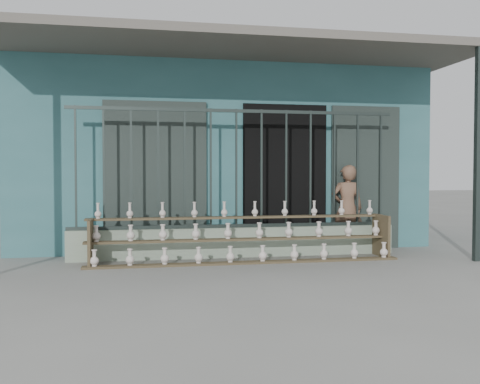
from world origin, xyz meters
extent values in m
plane|color=slate|center=(0.00, 0.00, 0.00)|extent=(60.00, 60.00, 0.00)
cube|color=#316469|center=(0.00, 4.30, 1.60)|extent=(7.00, 5.00, 3.20)
cube|color=black|center=(0.90, 1.82, 1.20)|extent=(1.40, 0.12, 2.40)
cube|color=#1F2925|center=(-1.20, 1.78, 1.20)|extent=(1.60, 0.08, 2.40)
cube|color=#1F2925|center=(2.30, 1.78, 1.20)|extent=(1.20, 0.08, 2.40)
cube|color=#59544C|center=(0.00, 1.20, 3.15)|extent=(7.40, 2.00, 0.12)
cube|color=#283330|center=(3.35, 0.25, 1.55)|extent=(0.08, 0.08, 3.10)
cube|color=gray|center=(0.00, 1.30, 0.23)|extent=(5.00, 0.20, 0.45)
cube|color=#283330|center=(-2.35, 1.30, 1.35)|extent=(0.03, 0.03, 1.80)
cube|color=#283330|center=(-1.96, 1.30, 1.35)|extent=(0.03, 0.03, 1.80)
cube|color=#283330|center=(-1.57, 1.30, 1.35)|extent=(0.03, 0.03, 1.80)
cube|color=#283330|center=(-1.18, 1.30, 1.35)|extent=(0.03, 0.03, 1.80)
cube|color=#283330|center=(-0.78, 1.30, 1.35)|extent=(0.03, 0.03, 1.80)
cube|color=#283330|center=(-0.39, 1.30, 1.35)|extent=(0.03, 0.03, 1.80)
cube|color=#283330|center=(0.00, 1.30, 1.35)|extent=(0.03, 0.03, 1.80)
cube|color=#283330|center=(0.39, 1.30, 1.35)|extent=(0.03, 0.03, 1.80)
cube|color=#283330|center=(0.78, 1.30, 1.35)|extent=(0.03, 0.03, 1.80)
cube|color=#283330|center=(1.17, 1.30, 1.35)|extent=(0.03, 0.03, 1.80)
cube|color=#283330|center=(1.57, 1.30, 1.35)|extent=(0.03, 0.03, 1.80)
cube|color=#283330|center=(1.96, 1.30, 1.35)|extent=(0.03, 0.03, 1.80)
cube|color=#283330|center=(2.35, 1.30, 1.35)|extent=(0.03, 0.03, 1.80)
cube|color=#283330|center=(0.00, 1.30, 2.22)|extent=(5.00, 0.04, 0.05)
cube|color=#283330|center=(0.00, 1.30, 0.47)|extent=(5.00, 0.04, 0.05)
cube|color=brown|center=(0.03, 0.65, 0.01)|extent=(4.50, 0.18, 0.03)
cube|color=brown|center=(0.03, 0.90, 0.32)|extent=(4.50, 0.18, 0.03)
cube|color=brown|center=(0.03, 1.15, 0.61)|extent=(4.50, 0.18, 0.03)
cube|color=brown|center=(-2.12, 0.90, 0.32)|extent=(0.04, 0.55, 0.64)
cube|color=brown|center=(2.18, 0.90, 0.32)|extent=(0.04, 0.55, 0.64)
imported|color=brown|center=(1.90, 1.58, 0.70)|extent=(0.56, 0.41, 1.41)
camera|label=1|loc=(-1.46, -6.69, 1.27)|focal=40.00mm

